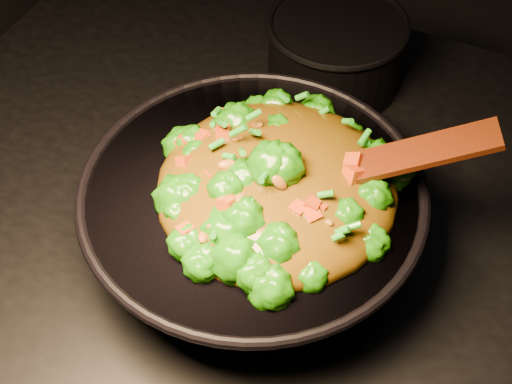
% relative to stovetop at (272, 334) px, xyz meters
% --- Properties ---
extents(stovetop, '(1.20, 0.90, 0.90)m').
position_rel_stovetop_xyz_m(stovetop, '(0.00, 0.00, 0.00)').
color(stovetop, black).
rests_on(stovetop, ground).
extents(wok, '(0.46, 0.46, 0.12)m').
position_rel_stovetop_xyz_m(wok, '(0.01, -0.11, 0.51)').
color(wok, black).
rests_on(wok, stovetop).
extents(stir_fry, '(0.37, 0.37, 0.11)m').
position_rel_stovetop_xyz_m(stir_fry, '(0.04, -0.10, 0.62)').
color(stir_fry, '#217708').
rests_on(stir_fry, wok).
extents(spatula, '(0.29, 0.16, 0.12)m').
position_rel_stovetop_xyz_m(spatula, '(0.14, -0.06, 0.62)').
color(spatula, '#3A1507').
rests_on(spatula, wok).
extents(back_pot, '(0.27, 0.27, 0.13)m').
position_rel_stovetop_xyz_m(back_pot, '(-0.01, 0.26, 0.51)').
color(back_pot, black).
rests_on(back_pot, stovetop).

